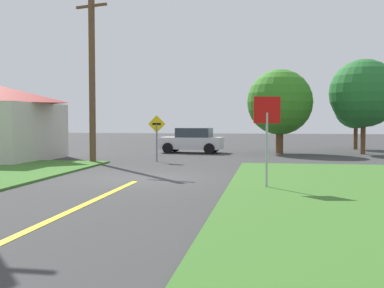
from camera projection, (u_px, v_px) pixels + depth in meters
The scene contains 9 objects.
ground_plane at pixel (143, 178), 17.44m from camera, with size 120.00×120.00×0.00m, color #373737.
lane_stripe_center at pixel (39, 226), 9.55m from camera, with size 0.20×14.00×0.01m, color yellow.
stop_sign at pixel (267, 123), 14.51m from camera, with size 0.81×0.17×2.83m.
car_approaching_junction at pixel (192, 141), 31.03m from camera, with size 4.11×2.19×1.62m.
utility_pole_mid at pixel (92, 76), 23.58m from camera, with size 1.76×0.63×8.39m.
direction_sign at pixel (157, 133), 24.45m from camera, with size 0.91×0.08×2.38m.
oak_tree_left at pixel (280, 102), 30.37m from camera, with size 4.16×4.16×5.36m.
pine_tree_center at pixel (364, 93), 29.60m from camera, with size 4.23×4.23×5.91m.
oak_tree_right at pixel (356, 107), 34.70m from camera, with size 3.16×3.16×4.68m.
Camera 1 is at (4.52, -16.85, 2.11)m, focal length 44.72 mm.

